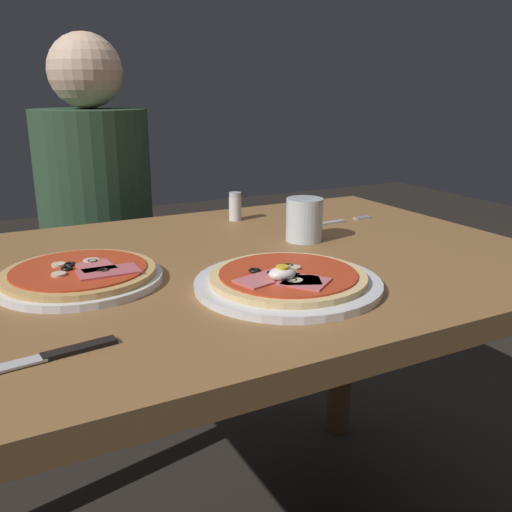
% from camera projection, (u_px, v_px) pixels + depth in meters
% --- Properties ---
extents(dining_table, '(1.20, 0.82, 0.73)m').
position_uv_depth(dining_table, '(227.00, 318.00, 1.06)').
color(dining_table, olive).
rests_on(dining_table, ground).
extents(pizza_foreground, '(0.30, 0.30, 0.05)m').
position_uv_depth(pizza_foreground, '(288.00, 281.00, 0.89)').
color(pizza_foreground, white).
rests_on(pizza_foreground, dining_table).
extents(pizza_across_left, '(0.27, 0.27, 0.03)m').
position_uv_depth(pizza_across_left, '(80.00, 275.00, 0.91)').
color(pizza_across_left, white).
rests_on(pizza_across_left, dining_table).
extents(water_glass_near, '(0.08, 0.08, 0.09)m').
position_uv_depth(water_glass_near, '(304.00, 222.00, 1.16)').
color(water_glass_near, silver).
rests_on(water_glass_near, dining_table).
extents(fork, '(0.16, 0.03, 0.00)m').
position_uv_depth(fork, '(340.00, 221.00, 1.32)').
color(fork, silver).
rests_on(fork, dining_table).
extents(knife, '(0.20, 0.04, 0.01)m').
position_uv_depth(knife, '(47.00, 357.00, 0.66)').
color(knife, silver).
rests_on(knife, dining_table).
extents(salt_shaker, '(0.03, 0.03, 0.07)m').
position_uv_depth(salt_shaker, '(235.00, 207.00, 1.33)').
color(salt_shaker, white).
rests_on(salt_shaker, dining_table).
extents(diner_person, '(0.32, 0.32, 1.18)m').
position_uv_depth(diner_person, '(100.00, 255.00, 1.66)').
color(diner_person, black).
rests_on(diner_person, ground).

